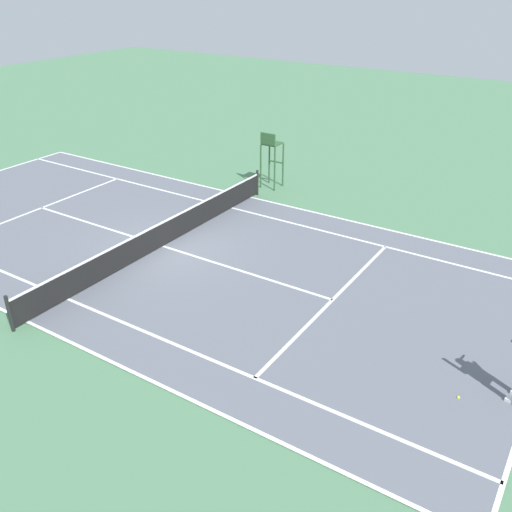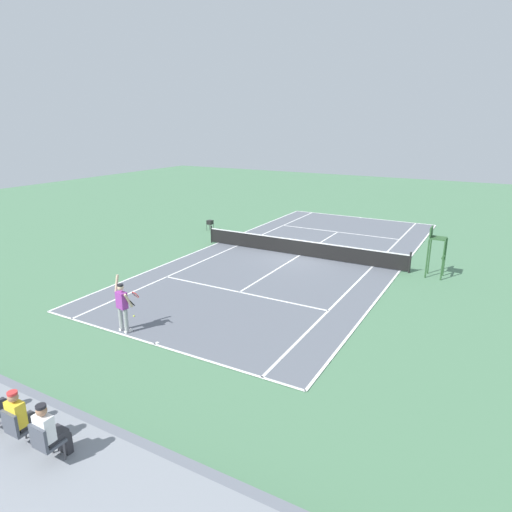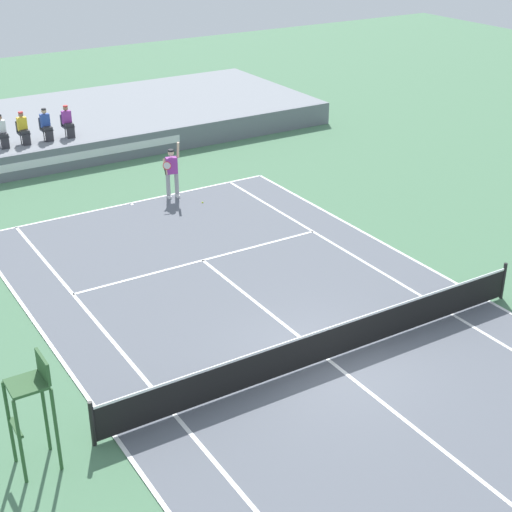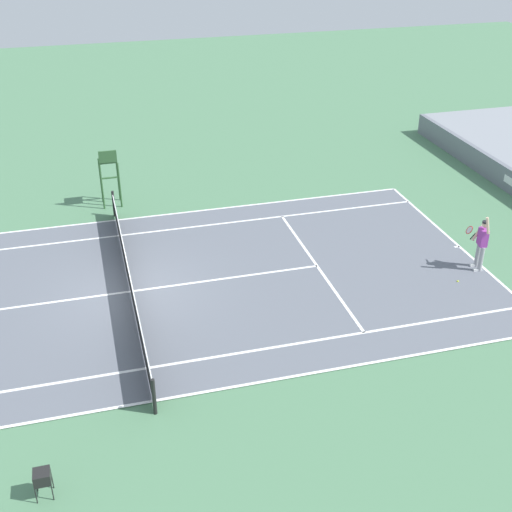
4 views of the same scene
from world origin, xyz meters
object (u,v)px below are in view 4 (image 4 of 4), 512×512
tennis_ball (458,281)px  umpire_chair (109,170)px  tennis_player (481,243)px  ball_hopper (42,476)px

tennis_ball → umpire_chair: umpire_chair is taller
tennis_player → umpire_chair: 14.50m
tennis_player → umpire_chair: umpire_chair is taller
umpire_chair → tennis_ball: bearing=48.8°
tennis_player → umpire_chair: bearing=-126.5°
tennis_player → ball_hopper: size_ratio=2.98×
umpire_chair → ball_hopper: bearing=-10.0°
umpire_chair → tennis_player: bearing=53.5°
tennis_player → ball_hopper: bearing=-66.1°
ball_hopper → tennis_player: bearing=113.9°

